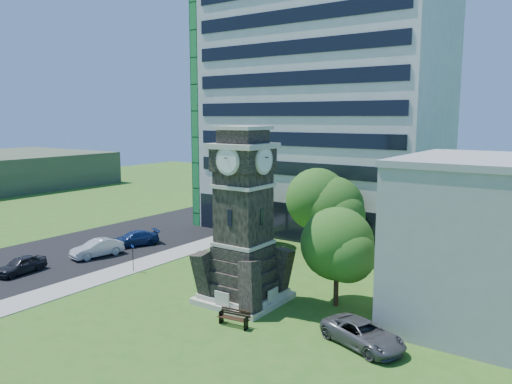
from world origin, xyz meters
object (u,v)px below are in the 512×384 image
Objects in this scene: street_sign at (133,255)px; car_street_mid at (97,248)px; car_street_south at (21,265)px; car_street_north at (134,239)px; car_east_lot at (363,334)px; park_bench at (234,317)px; clock_tower at (243,227)px.

car_street_mid is at bearing -167.93° from street_sign.
street_sign is (6.20, -1.16, 0.66)m from car_street_mid.
car_street_mid is (1.02, 6.80, 0.07)m from car_street_south.
car_street_south is at bearing -69.90° from car_street_north.
car_east_lot is 2.51× the size of park_bench.
car_street_north is at bearing 145.80° from park_bench.
park_bench is at bearing -1.93° from car_street_north.
clock_tower is at bearing 6.94° from car_street_mid.
car_street_mid is 27.61m from car_east_lot.
car_street_mid reaches higher than car_east_lot.
car_street_south is at bearing -119.35° from street_sign.
clock_tower is 5.30× the size of street_sign.
clock_tower is 10.87m from car_east_lot.
car_east_lot is at bearing 6.09° from park_bench.
car_street_south is 20.90m from park_bench.
clock_tower is 2.56× the size of car_street_mid.
car_street_mid is at bearing 175.93° from clock_tower.
street_sign is (-13.61, 3.91, 0.89)m from park_bench.
car_east_lot is at bearing 1.47° from car_street_south.
street_sign reaches higher than car_street_north.
car_east_lot is (9.69, -1.84, -4.57)m from clock_tower.
car_street_mid is 0.93× the size of car_east_lot.
clock_tower reaches higher than car_street_mid.
car_street_mid is at bearing 157.22° from park_bench.
clock_tower is 6.00× the size of park_bench.
car_street_south is 2.06× the size of park_bench.
car_street_south is 0.82× the size of car_east_lot.
street_sign is at bearing 179.50° from clock_tower.
clock_tower is 18.35m from car_street_mid.
clock_tower reaches higher than street_sign.
street_sign is (-11.54, 0.10, -3.84)m from clock_tower.
car_street_south is at bearing 176.33° from park_bench.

